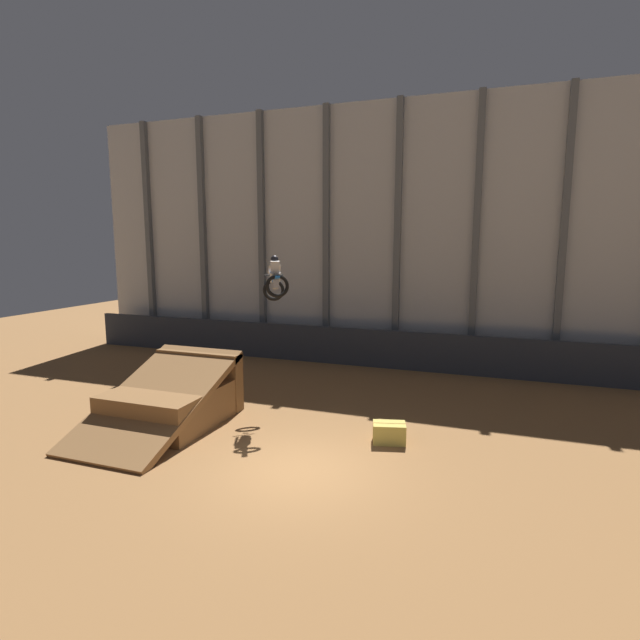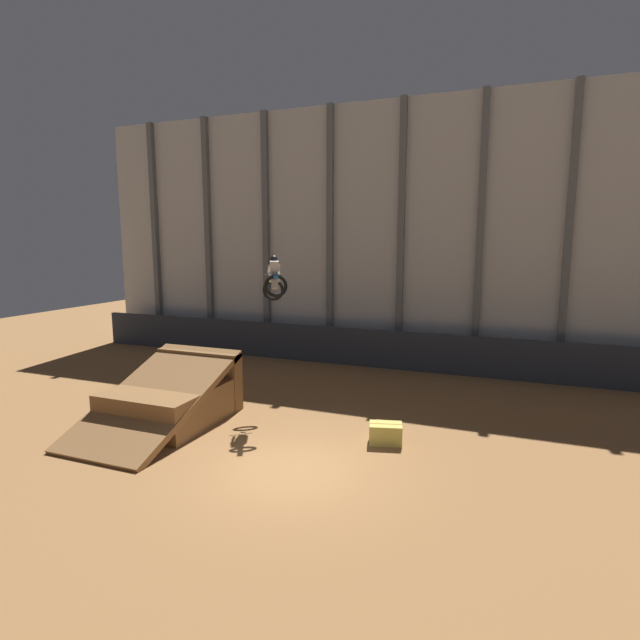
# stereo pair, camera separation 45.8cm
# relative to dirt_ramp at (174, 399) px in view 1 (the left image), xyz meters

# --- Properties ---
(ground_plane) EXTENTS (60.00, 60.00, 0.00)m
(ground_plane) POSITION_rel_dirt_ramp_xyz_m (4.96, -1.88, -0.70)
(ground_plane) COLOR olive
(arena_back_wall) EXTENTS (32.00, 0.40, 11.75)m
(arena_back_wall) POSITION_rel_dirt_ramp_xyz_m (4.96, 10.10, 5.17)
(arena_back_wall) COLOR silver
(arena_back_wall) RESTS_ON ground_plane
(lower_barrier) EXTENTS (31.36, 0.20, 1.70)m
(lower_barrier) POSITION_rel_dirt_ramp_xyz_m (4.96, 8.73, 0.14)
(lower_barrier) COLOR #2D333D
(lower_barrier) RESTS_ON ground_plane
(dirt_ramp) EXTENTS (3.06, 5.16, 2.10)m
(dirt_ramp) POSITION_rel_dirt_ramp_xyz_m (0.00, 0.00, 0.00)
(dirt_ramp) COLOR brown
(dirt_ramp) RESTS_ON ground_plane
(rider_bike_solo) EXTENTS (1.44, 1.77, 1.57)m
(rider_bike_solo) POSITION_rel_dirt_ramp_xyz_m (2.54, 2.12, 3.60)
(rider_bike_solo) COLOR black
(hay_bale_trackside) EXTENTS (1.02, 0.81, 0.57)m
(hay_bale_trackside) POSITION_rel_dirt_ramp_xyz_m (6.70, 0.57, -0.42)
(hay_bale_trackside) COLOR #CCB751
(hay_bale_trackside) RESTS_ON ground_plane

